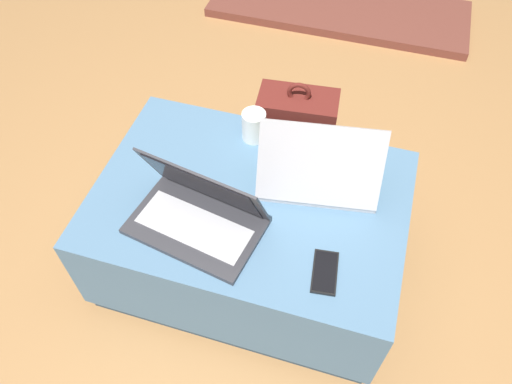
% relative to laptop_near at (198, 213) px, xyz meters
% --- Properties ---
extents(ground_plane, '(14.00, 14.00, 0.00)m').
position_rel_laptop_near_xyz_m(ground_plane, '(0.11, 0.13, -0.43)').
color(ground_plane, '#9E7042').
extents(ottoman, '(0.94, 0.66, 0.38)m').
position_rel_laptop_near_xyz_m(ottoman, '(0.11, 0.13, -0.24)').
color(ottoman, '#2A3D4E').
rests_on(ottoman, ground_plane).
extents(laptop_near, '(0.40, 0.29, 0.22)m').
position_rel_laptop_near_xyz_m(laptop_near, '(0.00, 0.00, 0.00)').
color(laptop_near, '#333338').
rests_on(laptop_near, ottoman).
extents(laptop_far, '(0.39, 0.30, 0.24)m').
position_rel_laptop_near_xyz_m(laptop_far, '(0.29, 0.25, 0.00)').
color(laptop_far, '#B7B7BC').
rests_on(laptop_far, ottoman).
extents(cell_phone, '(0.08, 0.14, 0.01)m').
position_rel_laptop_near_xyz_m(cell_phone, '(0.38, -0.06, -0.04)').
color(cell_phone, black).
rests_on(cell_phone, ottoman).
extents(backpack, '(0.30, 0.22, 0.47)m').
position_rel_laptop_near_xyz_m(backpack, '(0.15, 0.59, -0.23)').
color(backpack, '#5B1E19').
rests_on(backpack, ground_plane).
extents(coffee_mug, '(0.12, 0.08, 0.10)m').
position_rel_laptop_near_xyz_m(coffee_mug, '(0.05, 0.37, 0.00)').
color(coffee_mug, white).
rests_on(coffee_mug, ottoman).
extents(fireplace_hearth, '(1.40, 0.50, 0.04)m').
position_rel_laptop_near_xyz_m(fireplace_hearth, '(0.11, 1.79, -0.41)').
color(fireplace_hearth, brown).
rests_on(fireplace_hearth, ground_plane).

